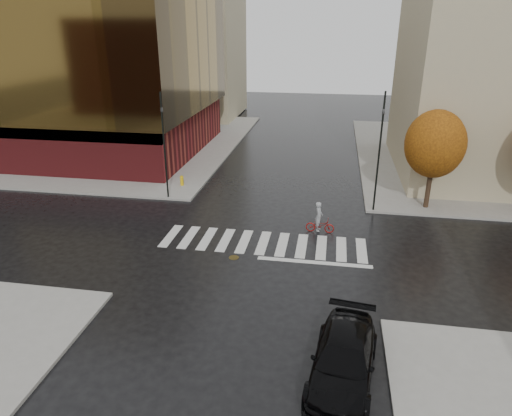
{
  "coord_description": "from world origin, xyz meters",
  "views": [
    {
      "loc": [
        3.52,
        -22.54,
        11.68
      ],
      "look_at": [
        -0.46,
        0.8,
        2.0
      ],
      "focal_mm": 32.0,
      "sensor_mm": 36.0,
      "label": 1
    }
  ],
  "objects": [
    {
      "name": "crosswalk",
      "position": [
        0.0,
        0.5,
        0.01
      ],
      "size": [
        12.0,
        3.0,
        0.01
      ],
      "primitive_type": "cube",
      "color": "silver",
      "rests_on": "ground"
    },
    {
      "name": "building_nw_far",
      "position": [
        -16.0,
        37.0,
        10.15
      ],
      "size": [
        14.0,
        12.0,
        20.0
      ],
      "primitive_type": "cube",
      "color": "tan",
      "rests_on": "sidewalk_nw"
    },
    {
      "name": "office_glass",
      "position": [
        -22.0,
        17.99,
        8.28
      ],
      "size": [
        27.0,
        19.0,
        16.0
      ],
      "color": "maroon",
      "rests_on": "sidewalk_nw"
    },
    {
      "name": "ground",
      "position": [
        0.0,
        0.0,
        0.0
      ],
      "size": [
        120.0,
        120.0,
        0.0
      ],
      "primitive_type": "plane",
      "color": "black",
      "rests_on": "ground"
    },
    {
      "name": "manhole",
      "position": [
        -1.27,
        -1.5,
        0.01
      ],
      "size": [
        0.58,
        0.58,
        0.01
      ],
      "primitive_type": "cylinder",
      "rotation": [
        0.0,
        0.0,
        0.05
      ],
      "color": "#51431D",
      "rests_on": "ground"
    },
    {
      "name": "traffic_light_ne",
      "position": [
        6.49,
        6.3,
        4.58
      ],
      "size": [
        0.18,
        0.21,
        7.69
      ],
      "rotation": [
        0.0,
        0.0,
        3.28
      ],
      "color": "black",
      "rests_on": "sidewalk_ne"
    },
    {
      "name": "sedan",
      "position": [
        4.39,
        -9.48,
        0.77
      ],
      "size": [
        2.81,
        5.51,
        1.53
      ],
      "primitive_type": "imported",
      "rotation": [
        0.0,
        0.0,
        -0.13
      ],
      "color": "black",
      "rests_on": "ground"
    },
    {
      "name": "traffic_light_nw",
      "position": [
        -7.74,
        6.3,
        4.31
      ],
      "size": [
        0.22,
        0.21,
        7.31
      ],
      "rotation": [
        0.0,
        0.0,
        -1.2
      ],
      "color": "black",
      "rests_on": "sidewalk_nw"
    },
    {
      "name": "fire_hydrant",
      "position": [
        -7.54,
        8.83,
        0.58
      ],
      "size": [
        0.28,
        0.28,
        0.77
      ],
      "color": "#E2B10D",
      "rests_on": "sidewalk_nw"
    },
    {
      "name": "sidewalk_nw",
      "position": [
        -21.0,
        21.0,
        0.07
      ],
      "size": [
        30.0,
        30.0,
        0.15
      ],
      "primitive_type": "cube",
      "color": "gray",
      "rests_on": "ground"
    },
    {
      "name": "cyclist",
      "position": [
        3.08,
        2.5,
        0.65
      ],
      "size": [
        1.7,
        0.67,
        1.91
      ],
      "rotation": [
        0.0,
        0.0,
        1.54
      ],
      "color": "maroon",
      "rests_on": "ground"
    },
    {
      "name": "tree_ne_a",
      "position": [
        10.0,
        7.4,
        4.46
      ],
      "size": [
        3.8,
        3.8,
        6.5
      ],
      "color": "black",
      "rests_on": "sidewalk_ne"
    }
  ]
}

